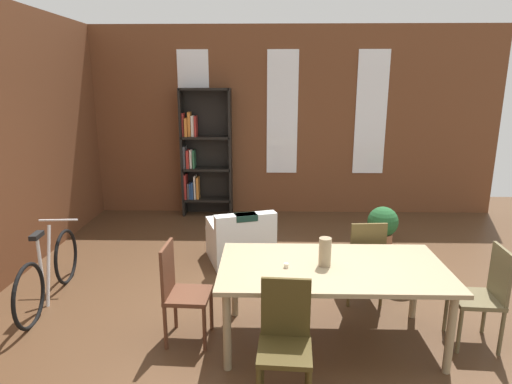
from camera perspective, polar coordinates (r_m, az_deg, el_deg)
ground_plane at (r=4.65m, az=4.86°, el=-16.65°), size 10.15×10.15×0.00m
back_wall_brick at (r=7.98m, az=3.43°, el=9.14°), size 7.75×0.12×3.34m
window_pane_0 at (r=8.00m, az=-8.08°, el=10.24°), size 0.55×0.02×2.17m
window_pane_1 at (r=7.90m, az=3.46°, el=10.30°), size 0.55×0.02×2.17m
window_pane_2 at (r=8.11m, az=14.84°, el=9.96°), size 0.55×0.02×2.17m
dining_table at (r=4.09m, az=9.93°, el=-10.40°), size 2.05×1.09×0.77m
vase_on_table at (r=4.00m, az=9.03°, el=-7.76°), size 0.11×0.11×0.26m
tealight_candle_0 at (r=3.96m, az=3.97°, el=-9.59°), size 0.04×0.04×0.04m
dining_chair_head_right at (r=4.58m, az=27.79°, el=-11.62°), size 0.43×0.43×0.95m
dining_chair_near_left at (r=3.46m, az=3.82°, el=-18.58°), size 0.42×0.42×0.95m
dining_chair_far_right at (r=4.94m, az=13.96°, el=-8.43°), size 0.43×0.43×0.95m
dining_chair_head_left at (r=4.20m, az=-9.90°, el=-12.42°), size 0.42×0.42×0.95m
bookshelf_tall at (r=7.88m, az=-7.03°, el=5.03°), size 0.90×0.31×2.28m
armchair_white at (r=5.94m, az=-2.04°, el=-6.51°), size 1.01×1.01×0.75m
bicycle_second at (r=5.39m, az=-25.48°, el=-9.52°), size 0.44×1.67×0.88m
potted_plant_by_shelf at (r=6.70m, az=16.26°, el=-4.16°), size 0.45×0.45×0.60m
potted_plant_corner at (r=5.47m, az=18.32°, el=-9.50°), size 0.36×0.36×0.47m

